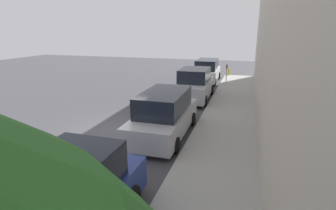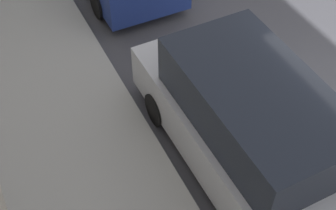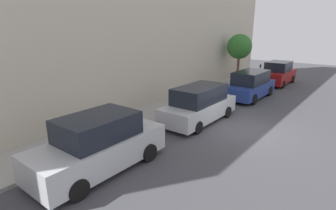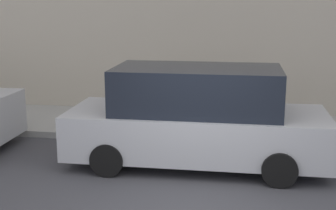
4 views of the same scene
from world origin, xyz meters
TOP-DOWN VIEW (x-y plane):
  - sidewalk at (4.83, 0.00)m, footprint 2.65×32.00m
  - parked_minivan_third at (2.36, 0.19)m, footprint 2.02×4.92m

SIDE VIEW (x-z plane):
  - sidewalk at x=4.83m, z-range 0.00..0.15m
  - parked_minivan_third at x=2.36m, z-range -0.03..1.87m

